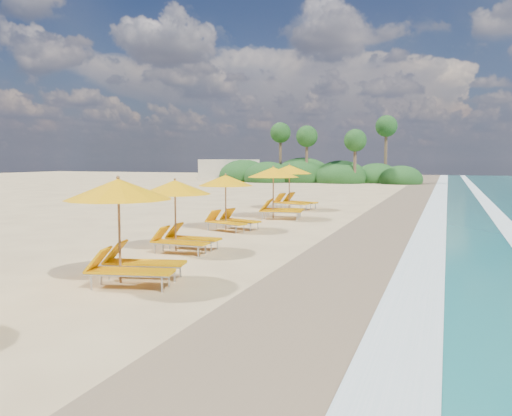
% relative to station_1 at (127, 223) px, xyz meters
% --- Properties ---
extents(ground, '(160.00, 160.00, 0.00)m').
position_rel_station_1_xyz_m(ground, '(0.76, 6.36, -1.39)').
color(ground, '#D0B57A').
rests_on(ground, ground).
extents(wet_sand, '(4.00, 160.00, 0.01)m').
position_rel_station_1_xyz_m(wet_sand, '(4.76, 6.36, -1.39)').
color(wet_sand, '#7C6449').
rests_on(wet_sand, ground).
extents(surf_foam, '(4.00, 160.00, 0.01)m').
position_rel_station_1_xyz_m(surf_foam, '(7.46, 6.36, -1.37)').
color(surf_foam, white).
rests_on(surf_foam, ground).
extents(station_1, '(3.06, 2.95, 2.49)m').
position_rel_station_1_xyz_m(station_1, '(0.00, 0.00, 0.00)').
color(station_1, olive).
rests_on(station_1, ground).
extents(station_2, '(2.44, 2.25, 2.28)m').
position_rel_station_1_xyz_m(station_2, '(-0.87, 4.04, -0.12)').
color(station_2, olive).
rests_on(station_2, ground).
extents(station_3, '(2.90, 2.83, 2.29)m').
position_rel_station_1_xyz_m(station_3, '(-1.38, 8.95, -0.11)').
color(station_3, olive).
rests_on(station_3, ground).
extents(station_4, '(3.02, 2.87, 2.55)m').
position_rel_station_1_xyz_m(station_4, '(-0.85, 13.54, 0.03)').
color(station_4, olive).
rests_on(station_4, ground).
extents(station_5, '(3.26, 3.17, 2.60)m').
position_rel_station_1_xyz_m(station_5, '(-1.40, 17.94, 0.06)').
color(station_5, olive).
rests_on(station_5, ground).
extents(treeline, '(25.80, 8.80, 9.74)m').
position_rel_station_1_xyz_m(treeline, '(-9.17, 51.87, -0.40)').
color(treeline, '#163D14').
rests_on(treeline, ground).
extents(beach_building, '(7.00, 5.00, 2.80)m').
position_rel_station_1_xyz_m(beach_building, '(-21.24, 54.36, 0.01)').
color(beach_building, beige).
rests_on(beach_building, ground).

